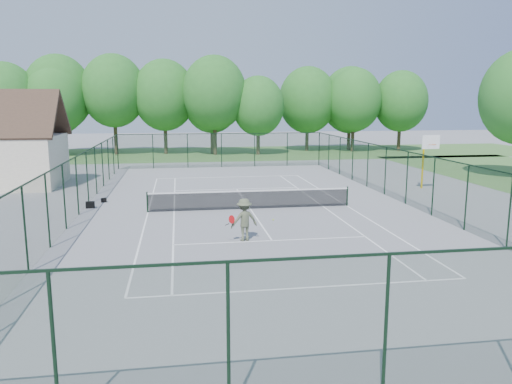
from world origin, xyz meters
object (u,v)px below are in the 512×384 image
Objects in this scene: sports_bag_a at (90,205)px; tennis_player at (244,220)px; tennis_net at (250,199)px; basketball_goal at (427,151)px.

tennis_player reaches higher than sports_bag_a.
tennis_net is 8.84m from sports_bag_a.
basketball_goal reaches higher than tennis_net.
basketball_goal reaches higher than tennis_player.
tennis_player is (-1.15, -6.18, 0.32)m from tennis_net.
tennis_player reaches higher than tennis_net.
tennis_net is at bearing -160.96° from basketball_goal.
tennis_player is (7.53, -7.78, 0.72)m from sports_bag_a.
tennis_net is 4.97× the size of tennis_player.
sports_bag_a is (-21.09, -2.68, -2.39)m from basketball_goal.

